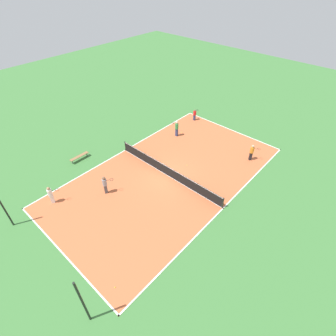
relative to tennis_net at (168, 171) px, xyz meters
The scene contains 14 objects.
ground_plane 0.57m from the tennis_net, ahead, with size 80.00×80.00×0.00m, color #3D7538.
court_surface 0.56m from the tennis_net, ahead, with size 11.94×21.58×0.02m.
tennis_net is the anchor object (origin of this frame).
bench 8.97m from the tennis_net, 26.68° to the left, with size 0.36×1.95×0.45m.
player_coach_red 10.70m from the tennis_net, 65.38° to the right, with size 0.46×0.97×1.36m.
player_center_orange 8.39m from the tennis_net, 121.79° to the right, with size 0.94×0.83×1.73m.
player_far_green 6.77m from the tennis_net, 56.06° to the right, with size 0.93×0.36×1.80m.
player_baseline_gray 5.68m from the tennis_net, 65.09° to the left, with size 0.79×0.96×1.78m.
player_near_white 9.92m from the tennis_net, 61.56° to the left, with size 0.78×0.96×1.67m.
tennis_ball_right_alley 2.38m from the tennis_net, 99.41° to the right, with size 0.07×0.07×0.07m, color #CCE033.
tennis_ball_far_baseline 7.45m from the tennis_net, 60.04° to the right, with size 0.07×0.07×0.07m, color #CCE033.
tennis_ball_near_net 10.86m from the tennis_net, 114.64° to the left, with size 0.07×0.07×0.07m, color #CCE033.
fence_post_back_left 12.95m from the tennis_net, 112.28° to the left, with size 0.12×0.12×4.11m.
fence_post_back_right 12.95m from the tennis_net, 67.72° to the left, with size 0.12×0.12×4.11m.
Camera 1 is at (-12.01, 13.36, 15.82)m, focal length 28.00 mm.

